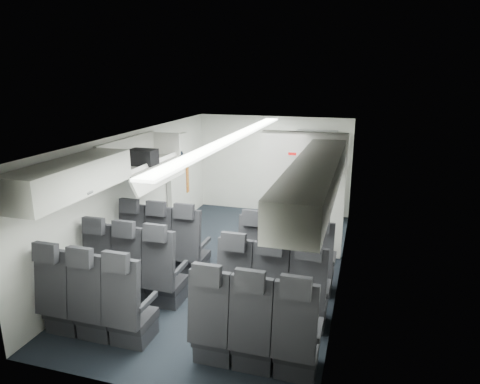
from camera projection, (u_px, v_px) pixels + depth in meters
The scene contains 14 objects.
cabin_shell at pixel (233, 200), 6.74m from camera, with size 3.41×6.01×2.16m.
seat_row_front at pixel (222, 256), 6.45m from camera, with size 3.33×0.56×1.24m.
seat_row_mid at pixel (200, 283), 5.62m from camera, with size 3.33×0.56×1.24m.
seat_row_rear at pixel (170, 320), 4.79m from camera, with size 3.33×0.56×1.24m.
overhead_bin_left_rear at pixel (70, 178), 5.08m from camera, with size 0.53×1.80×0.40m.
overhead_bin_left_front_open at pixel (141, 160), 6.74m from camera, with size 0.64×1.70×0.72m.
overhead_bin_right_rear at pixel (305, 197), 4.31m from camera, with size 0.53×1.80×0.40m.
overhead_bin_right_front at pixel (323, 163), 5.93m from camera, with size 0.53×1.70×0.40m.
bulkhead_partition at pixel (302, 195), 7.23m from camera, with size 1.40×0.15×2.13m.
galley_unit at pixel (314, 176), 9.04m from camera, with size 0.85×0.52×1.90m.
boarding_door at pixel (179, 180), 8.67m from camera, with size 0.12×1.27×1.86m.
flight_attendant at pixel (275, 194), 8.32m from camera, with size 0.57×0.38×1.58m, color black.
carry_on_bag at pixel (143, 157), 6.63m from camera, with size 0.42×0.29×0.25m, color black.
papers at pixel (284, 181), 8.15m from camera, with size 0.22×0.02×0.15m, color white.
Camera 1 is at (1.95, -6.15, 3.09)m, focal length 32.00 mm.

